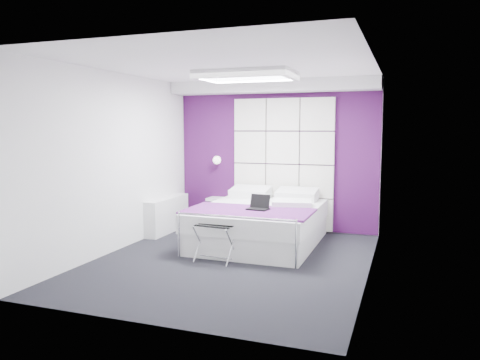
{
  "coord_description": "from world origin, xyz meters",
  "views": [
    {
      "loc": [
        2.2,
        -5.8,
        1.8
      ],
      "look_at": [
        -0.01,
        0.35,
        1.07
      ],
      "focal_mm": 35.0,
      "sensor_mm": 36.0,
      "label": 1
    }
  ],
  "objects_px": {
    "nightstand": "(219,199)",
    "radiator": "(167,215)",
    "luggage_rack": "(216,243)",
    "wall_lamp": "(218,160)",
    "bed": "(260,223)",
    "laptop": "(259,206)"
  },
  "relations": [
    {
      "from": "nightstand",
      "to": "radiator",
      "type": "bearing_deg",
      "value": -133.43
    },
    {
      "from": "radiator",
      "to": "luggage_rack",
      "type": "relative_size",
      "value": 2.35
    },
    {
      "from": "nightstand",
      "to": "wall_lamp",
      "type": "bearing_deg",
      "value": 136.09
    },
    {
      "from": "wall_lamp",
      "to": "nightstand",
      "type": "distance_m",
      "value": 0.72
    },
    {
      "from": "bed",
      "to": "luggage_rack",
      "type": "relative_size",
      "value": 4.32
    },
    {
      "from": "nightstand",
      "to": "laptop",
      "type": "distance_m",
      "value": 1.87
    },
    {
      "from": "nightstand",
      "to": "luggage_rack",
      "type": "bearing_deg",
      "value": -68.95
    },
    {
      "from": "nightstand",
      "to": "laptop",
      "type": "relative_size",
      "value": 1.38
    },
    {
      "from": "nightstand",
      "to": "luggage_rack",
      "type": "height_order",
      "value": "nightstand"
    },
    {
      "from": "radiator",
      "to": "bed",
      "type": "bearing_deg",
      "value": -8.27
    },
    {
      "from": "bed",
      "to": "nightstand",
      "type": "relative_size",
      "value": 5.33
    },
    {
      "from": "wall_lamp",
      "to": "laptop",
      "type": "xyz_separation_m",
      "value": [
        1.24,
        -1.46,
        -0.54
      ]
    },
    {
      "from": "wall_lamp",
      "to": "luggage_rack",
      "type": "distance_m",
      "value": 2.49
    },
    {
      "from": "wall_lamp",
      "to": "nightstand",
      "type": "height_order",
      "value": "wall_lamp"
    },
    {
      "from": "radiator",
      "to": "bed",
      "type": "xyz_separation_m",
      "value": [
        1.76,
        -0.26,
        0.03
      ]
    },
    {
      "from": "bed",
      "to": "laptop",
      "type": "distance_m",
      "value": 0.58
    },
    {
      "from": "luggage_rack",
      "to": "laptop",
      "type": "relative_size",
      "value": 1.7
    },
    {
      "from": "luggage_rack",
      "to": "laptop",
      "type": "distance_m",
      "value": 0.89
    },
    {
      "from": "radiator",
      "to": "laptop",
      "type": "relative_size",
      "value": 4.0
    },
    {
      "from": "nightstand",
      "to": "laptop",
      "type": "height_order",
      "value": "laptop"
    },
    {
      "from": "bed",
      "to": "laptop",
      "type": "xyz_separation_m",
      "value": [
        0.12,
        -0.44,
        0.35
      ]
    },
    {
      "from": "wall_lamp",
      "to": "bed",
      "type": "height_order",
      "value": "wall_lamp"
    }
  ]
}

